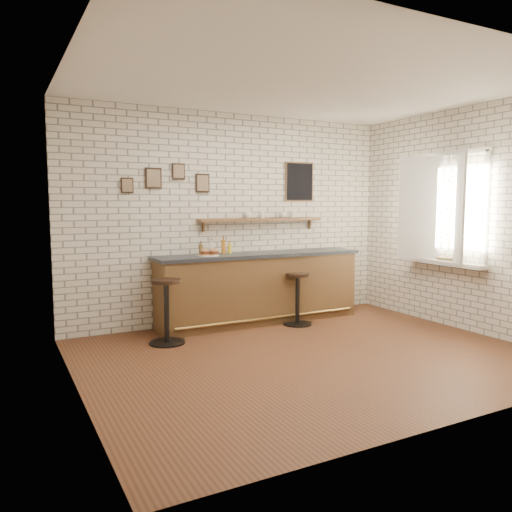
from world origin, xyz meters
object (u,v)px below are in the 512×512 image
object	(u,v)px
bar_counter	(260,287)
shelf_cup_c	(283,215)
shelf_cup_d	(293,214)
book_upper	(442,258)
ciabatta_sandwich	(210,252)
bitters_bottle_white	(211,248)
bitters_bottle_amber	(223,246)
shelf_cup_a	(248,215)
bar_stool_right	(298,297)
condiment_bottle_yellow	(230,248)
book_lower	(442,260)
sandwich_plate	(209,255)
bitters_bottle_brown	(201,249)
shelf_cup_b	(262,215)
bar_stool_left	(167,309)

from	to	relation	value
bar_counter	shelf_cup_c	xyz separation A→B (m)	(0.51, 0.20, 1.04)
bar_counter	shelf_cup_d	bearing A→B (deg)	16.44
shelf_cup_d	book_upper	bearing A→B (deg)	-33.32
ciabatta_sandwich	bitters_bottle_white	size ratio (longest dim) A/B	1.29
bitters_bottle_amber	shelf_cup_a	world-z (taller)	shelf_cup_a
shelf_cup_a	shelf_cup_c	size ratio (longest dim) A/B	1.06
bitters_bottle_white	shelf_cup_d	xyz separation A→B (m)	(1.37, 0.07, 0.46)
bar_counter	bar_stool_right	xyz separation A→B (m)	(0.40, -0.40, -0.11)
ciabatta_sandwich	book_upper	xyz separation A→B (m)	(2.92, -1.35, -0.10)
bitters_bottle_white	condiment_bottle_yellow	size ratio (longest dim) A/B	1.21
bar_counter	bitters_bottle_amber	distance (m)	0.80
bitters_bottle_amber	book_upper	size ratio (longest dim) A/B	1.08
condiment_bottle_yellow	book_upper	distance (m)	2.97
book_lower	book_upper	bearing A→B (deg)	88.03
ciabatta_sandwich	shelf_cup_a	xyz separation A→B (m)	(0.71, 0.25, 0.48)
bitters_bottle_amber	book_upper	xyz separation A→B (m)	(2.63, -1.53, -0.15)
sandwich_plate	bitters_bottle_brown	distance (m)	0.20
sandwich_plate	shelf_cup_b	distance (m)	1.12
shelf_cup_b	shelf_cup_c	distance (m)	0.36
bitters_bottle_brown	shelf_cup_b	xyz separation A→B (m)	(1.00, 0.07, 0.47)
condiment_bottle_yellow	bitters_bottle_amber	bearing A→B (deg)	180.00
bar_counter	bar_stool_right	bearing A→B (deg)	-45.21
bitters_bottle_white	bitters_bottle_amber	xyz separation A→B (m)	(0.18, 0.00, 0.02)
sandwich_plate	condiment_bottle_yellow	world-z (taller)	condiment_bottle_yellow
bar_stool_left	shelf_cup_c	size ratio (longest dim) A/B	7.28
sandwich_plate	condiment_bottle_yellow	distance (m)	0.44
bar_counter	ciabatta_sandwich	world-z (taller)	ciabatta_sandwich
condiment_bottle_yellow	shelf_cup_d	distance (m)	1.19
condiment_bottle_yellow	shelf_cup_c	size ratio (longest dim) A/B	1.58
sandwich_plate	book_lower	world-z (taller)	sandwich_plate
shelf_cup_a	sandwich_plate	bearing A→B (deg)	-159.29
bar_stool_right	bar_counter	bearing A→B (deg)	134.79
book_lower	bitters_bottle_brown	bearing A→B (deg)	150.69
ciabatta_sandwich	shelf_cup_b	world-z (taller)	shelf_cup_b
bar_stool_left	book_upper	world-z (taller)	book_upper
book_lower	shelf_cup_c	bearing A→B (deg)	133.14
bar_counter	shelf_cup_d	size ratio (longest dim) A/B	27.75
book_upper	ciabatta_sandwich	bearing A→B (deg)	154.68
shelf_cup_c	shelf_cup_d	xyz separation A→B (m)	(0.17, 0.00, 0.01)
shelf_cup_c	book_upper	xyz separation A→B (m)	(1.62, -1.60, -0.58)
bitters_bottle_brown	book_lower	distance (m)	3.35
bar_counter	shelf_cup_a	size ratio (longest dim) A/B	26.56
sandwich_plate	shelf_cup_b	bearing A→B (deg)	14.95
bar_stool_right	bitters_bottle_white	bearing A→B (deg)	154.20
shelf_cup_b	book_upper	xyz separation A→B (m)	(1.98, -1.60, -0.59)
bar_stool_left	bar_stool_right	size ratio (longest dim) A/B	1.08
bar_stool_right	bar_stool_left	bearing A→B (deg)	-177.93
ciabatta_sandwich	bitters_bottle_amber	size ratio (longest dim) A/B	1.06
shelf_cup_a	bitters_bottle_amber	bearing A→B (deg)	-169.00
condiment_bottle_yellow	shelf_cup_b	xyz separation A→B (m)	(0.56, 0.07, 0.47)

